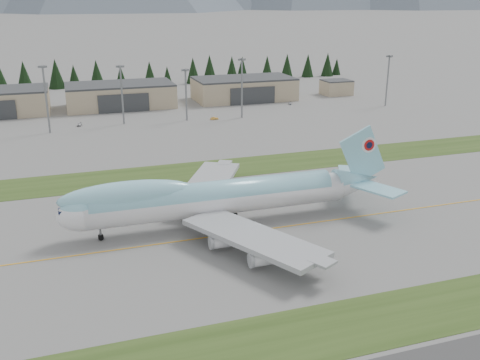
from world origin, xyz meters
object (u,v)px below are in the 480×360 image
object	(u,v)px
hangar_center	(120,95)
service_vehicle_b	(214,120)
hangar_right	(244,89)
service_vehicle_a	(80,126)
boeing_747_freighter	(216,197)
service_vehicle_c	(290,104)

from	to	relation	value
hangar_center	service_vehicle_b	size ratio (longest dim) A/B	14.40
hangar_right	service_vehicle_a	bearing A→B (deg)	-156.90
boeing_747_freighter	hangar_right	world-z (taller)	boeing_747_freighter
boeing_747_freighter	service_vehicle_c	bearing A→B (deg)	60.67
hangar_center	service_vehicle_c	size ratio (longest dim) A/B	13.44
boeing_747_freighter	hangar_right	bearing A→B (deg)	69.61
hangar_center	service_vehicle_c	xyz separation A→B (m)	(76.74, -18.97, -5.39)
service_vehicle_b	service_vehicle_c	xyz separation A→B (m)	(43.07, 20.87, 0.00)
hangar_right	hangar_center	bearing A→B (deg)	180.00
service_vehicle_a	service_vehicle_c	bearing A→B (deg)	20.65
service_vehicle_b	service_vehicle_c	distance (m)	47.86
hangar_center	service_vehicle_a	distance (m)	39.83
boeing_747_freighter	service_vehicle_b	size ratio (longest dim) A/B	22.68
hangar_center	hangar_right	size ratio (longest dim) A/B	1.00
service_vehicle_a	service_vehicle_c	size ratio (longest dim) A/B	1.09
hangar_right	service_vehicle_a	xyz separation A→B (m)	(-79.90, -34.08, -5.39)
hangar_center	service_vehicle_a	bearing A→B (deg)	-120.28
service_vehicle_c	boeing_747_freighter	bearing A→B (deg)	-96.37
service_vehicle_a	boeing_747_freighter	bearing A→B (deg)	-65.57
boeing_747_freighter	service_vehicle_c	world-z (taller)	boeing_747_freighter
service_vehicle_a	service_vehicle_b	xyz separation A→B (m)	(53.57, -5.76, 0.00)
hangar_right	service_vehicle_b	world-z (taller)	hangar_right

